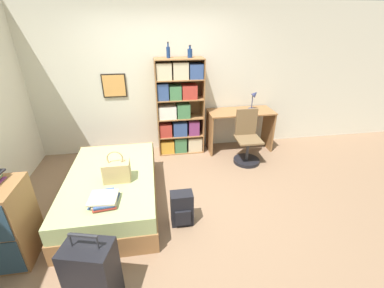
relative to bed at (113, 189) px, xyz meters
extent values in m
plane|color=#84664C|center=(0.78, -0.02, -0.23)|extent=(14.00, 14.00, 0.00)
cube|color=beige|center=(0.78, 1.67, 1.07)|extent=(10.00, 0.06, 2.60)
cube|color=black|center=(-0.03, 1.63, 1.03)|extent=(0.41, 0.02, 0.41)
cube|color=#DB994C|center=(-0.03, 1.62, 1.03)|extent=(0.37, 0.01, 0.37)
cube|color=olive|center=(0.00, -0.02, -0.10)|extent=(1.14, 1.85, 0.26)
cube|color=#9EAD70|center=(0.00, -0.02, 0.13)|extent=(1.11, 1.82, 0.21)
cube|color=olive|center=(0.00, 0.88, 0.00)|extent=(1.14, 0.04, 0.47)
cube|color=tan|center=(0.11, -0.14, 0.36)|extent=(0.33, 0.20, 0.25)
torus|color=tan|center=(0.11, -0.14, 0.55)|extent=(0.19, 0.02, 0.19)
cube|color=#334C84|center=(0.00, -0.56, 0.24)|extent=(0.32, 0.31, 0.01)
cube|color=#B2382D|center=(0.01, -0.59, 0.26)|extent=(0.28, 0.34, 0.02)
cube|color=beige|center=(0.02, -0.57, 0.27)|extent=(0.27, 0.30, 0.01)
cube|color=#334C84|center=(0.01, -0.57, 0.29)|extent=(0.25, 0.36, 0.02)
cube|color=beige|center=(0.00, -0.58, 0.31)|extent=(0.32, 0.30, 0.02)
cube|color=black|center=(0.00, -1.37, 0.09)|extent=(0.47, 0.37, 0.65)
cylinder|color=#2D2D33|center=(-0.11, -1.34, 0.48)|extent=(0.01, 0.01, 0.12)
cylinder|color=#2D2D33|center=(0.10, -1.40, 0.48)|extent=(0.01, 0.01, 0.12)
cube|color=#2D2D33|center=(0.00, -1.37, 0.54)|extent=(0.24, 0.08, 0.02)
cube|color=olive|center=(0.68, 1.44, 0.63)|extent=(0.02, 0.35, 1.72)
cube|color=olive|center=(1.50, 1.44, 0.63)|extent=(0.02, 0.35, 1.72)
cube|color=olive|center=(1.09, 1.62, 0.63)|extent=(0.84, 0.01, 1.72)
cube|color=olive|center=(1.09, 1.44, -0.22)|extent=(0.80, 0.35, 0.02)
cube|color=olive|center=(1.09, 1.44, 0.11)|extent=(0.80, 0.35, 0.02)
cube|color=olive|center=(1.09, 1.44, 0.46)|extent=(0.80, 0.35, 0.02)
cube|color=olive|center=(1.09, 1.44, 0.80)|extent=(0.80, 0.35, 0.02)
cube|color=olive|center=(1.09, 1.44, 1.15)|extent=(0.80, 0.35, 0.02)
cube|color=olive|center=(1.09, 1.44, 1.48)|extent=(0.80, 0.35, 0.02)
cube|color=gold|center=(0.83, 1.43, -0.10)|extent=(0.25, 0.26, 0.24)
cube|color=#427A4C|center=(1.08, 1.43, -0.07)|extent=(0.22, 0.26, 0.28)
cube|color=beige|center=(1.35, 1.43, -0.08)|extent=(0.26, 0.26, 0.27)
cube|color=#B2382D|center=(0.81, 1.43, 0.24)|extent=(0.22, 0.26, 0.24)
cube|color=#334C84|center=(1.08, 1.43, 0.25)|extent=(0.25, 0.26, 0.26)
cube|color=#7A336B|center=(1.33, 1.43, 0.25)|extent=(0.19, 0.26, 0.26)
cube|color=silver|center=(0.86, 1.43, 0.58)|extent=(0.31, 0.26, 0.22)
cube|color=#427A4C|center=(1.15, 1.43, 0.59)|extent=(0.23, 0.26, 0.26)
cube|color=#334C84|center=(0.80, 1.43, 0.95)|extent=(0.19, 0.26, 0.28)
cube|color=#427A4C|center=(1.01, 1.43, 0.93)|extent=(0.20, 0.26, 0.24)
cube|color=#B2382D|center=(1.26, 1.43, 0.93)|extent=(0.26, 0.26, 0.24)
cube|color=beige|center=(0.83, 1.43, 1.29)|extent=(0.25, 0.26, 0.27)
cube|color=beige|center=(1.11, 1.43, 1.29)|extent=(0.25, 0.26, 0.27)
cube|color=#334C84|center=(1.37, 1.43, 1.28)|extent=(0.23, 0.26, 0.25)
cylinder|color=navy|center=(0.92, 1.46, 1.58)|extent=(0.06, 0.06, 0.17)
cylinder|color=navy|center=(0.92, 1.46, 1.69)|extent=(0.02, 0.02, 0.05)
cylinder|color=#232328|center=(0.92, 1.46, 1.73)|extent=(0.03, 0.03, 0.02)
cylinder|color=navy|center=(1.28, 1.45, 1.56)|extent=(0.08, 0.08, 0.14)
cylinder|color=navy|center=(1.28, 1.45, 1.65)|extent=(0.03, 0.03, 0.04)
cylinder|color=#232328|center=(1.28, 1.45, 1.68)|extent=(0.04, 0.04, 0.02)
cube|color=olive|center=(2.21, 1.35, 0.53)|extent=(1.21, 0.53, 0.02)
cube|color=olive|center=(1.63, 1.35, 0.14)|extent=(0.03, 0.49, 0.75)
cube|color=olive|center=(2.80, 1.35, 0.14)|extent=(0.03, 0.49, 0.75)
cylinder|color=navy|center=(2.44, 1.42, 0.55)|extent=(0.13, 0.13, 0.02)
cylinder|color=navy|center=(2.44, 1.42, 0.68)|extent=(0.02, 0.02, 0.25)
cone|color=navy|center=(2.48, 1.42, 0.83)|extent=(0.15, 0.11, 0.15)
cylinder|color=black|center=(2.19, 0.80, -0.20)|extent=(0.46, 0.46, 0.06)
cylinder|color=#333338|center=(2.19, 0.80, -0.02)|extent=(0.05, 0.05, 0.43)
cube|color=brown|center=(2.19, 0.80, 0.21)|extent=(0.43, 0.43, 0.03)
cube|color=brown|center=(2.20, 1.00, 0.46)|extent=(0.38, 0.05, 0.47)
cube|color=black|center=(0.87, -0.51, -0.01)|extent=(0.27, 0.18, 0.44)
cube|color=black|center=(0.87, -0.62, -0.08)|extent=(0.19, 0.03, 0.20)
camera|label=1|loc=(0.60, -2.97, 2.06)|focal=24.00mm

